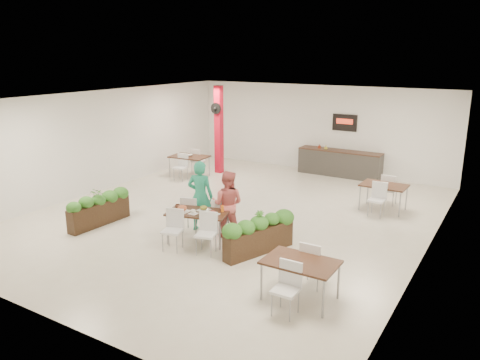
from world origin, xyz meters
name	(u,v)px	position (x,y,z in m)	size (l,w,h in m)	color
ground	(233,215)	(0.00, 0.00, 0.00)	(12.00, 12.00, 0.00)	beige
room_shell	(233,144)	(0.00, 0.00, 2.01)	(10.10, 12.10, 3.22)	white
red_column	(219,129)	(-3.00, 3.79, 1.64)	(0.40, 0.41, 3.20)	red
service_counter	(340,162)	(1.00, 5.65, 0.49)	(3.00, 0.64, 2.20)	#322F2C
main_table	(198,216)	(0.27, -2.00, 0.64)	(1.62, 1.89, 0.92)	black
diner_man	(200,196)	(-0.12, -1.35, 0.89)	(0.65, 0.43, 1.79)	#22956F
diner_woman	(227,204)	(0.68, -1.35, 0.82)	(0.80, 0.62, 1.64)	#D6625F
planter_left	(99,206)	(-2.59, -2.41, 0.51)	(0.47, 1.90, 0.99)	black
planter_right	(259,232)	(1.82, -1.83, 0.50)	(0.92, 1.82, 1.00)	black
side_table_a	(189,159)	(-3.60, 2.77, 0.64)	(1.40, 1.65, 0.92)	black
side_table_b	(384,189)	(3.38, 2.59, 0.63)	(1.26, 1.63, 0.92)	black
side_table_c	(300,267)	(3.43, -3.22, 0.63)	(1.30, 1.62, 0.92)	black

